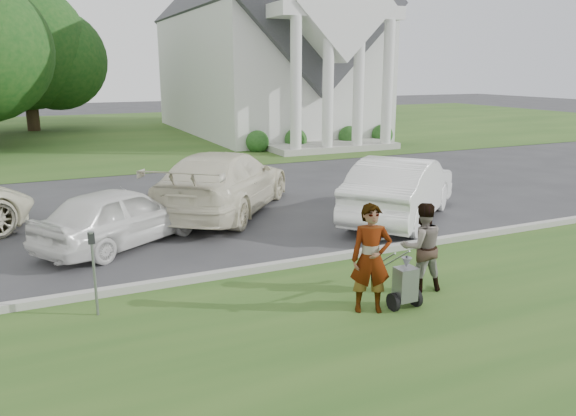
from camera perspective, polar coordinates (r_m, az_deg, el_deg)
ground at (r=10.57m, az=0.37°, el=-7.16°), size 120.00×120.00×0.00m
grass_strip at (r=8.19m, az=9.50°, el=-13.94°), size 80.00×7.00×0.01m
church_lawn at (r=36.38m, az=-17.97°, el=7.30°), size 80.00×30.00×0.01m
curb at (r=11.02m, az=-0.84°, el=-5.86°), size 80.00×0.18×0.15m
church at (r=34.72m, az=-2.31°, el=17.49°), size 9.19×19.00×24.10m
tree_back at (r=38.94m, az=-25.10°, el=14.06°), size 9.61×7.60×8.89m
striping_cart at (r=9.36m, az=11.78°, el=-7.66°), size 0.52×1.02×0.95m
person_left at (r=8.99m, az=8.41°, el=-5.20°), size 0.76×0.65×1.77m
person_right at (r=10.05m, az=13.41°, el=-3.94°), size 0.88×0.75×1.57m
parking_meter_near at (r=9.24m, az=-19.16°, el=-5.34°), size 0.10×0.09×1.39m
car_b at (r=12.86m, az=-16.69°, el=-0.78°), size 4.14×3.46×1.33m
car_c at (r=15.26m, az=-6.56°, el=2.63°), size 5.41×5.97×1.67m
car_d at (r=14.73m, az=11.37°, el=1.97°), size 4.93×4.47×1.63m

